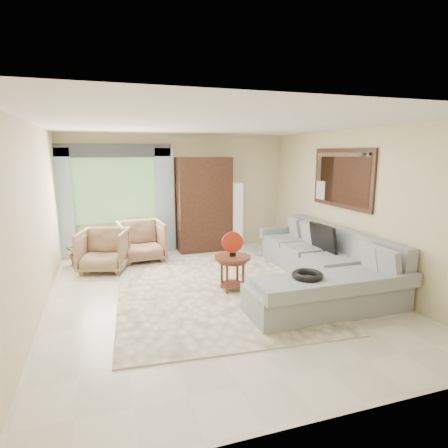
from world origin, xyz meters
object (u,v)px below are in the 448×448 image
object	(u,v)px
potted_plant	(79,252)
sectional_sofa	(321,269)
tv_screen	(323,238)
floor_lamp	(236,215)
armoire	(204,204)
armchair_left	(104,250)
armchair_right	(141,241)
coffee_table	(232,273)

from	to	relation	value
potted_plant	sectional_sofa	bearing A→B (deg)	-32.85
tv_screen	floor_lamp	distance (m)	2.66
armoire	floor_lamp	world-z (taller)	armoire
sectional_sofa	armchair_left	xyz separation A→B (m)	(-3.44, 1.99, 0.11)
armchair_left	armchair_right	size ratio (longest dim) A/B	0.96
potted_plant	armchair_right	bearing A→B (deg)	-3.82
tv_screen	coffee_table	bearing A→B (deg)	-174.70
coffee_table	armoire	size ratio (longest dim) A/B	0.28
armchair_right	armoire	world-z (taller)	armoire
sectional_sofa	armoire	distance (m)	3.24
coffee_table	floor_lamp	world-z (taller)	floor_lamp
armchair_left	armchair_right	bearing A→B (deg)	46.95
sectional_sofa	floor_lamp	size ratio (longest dim) A/B	2.31
armchair_left	floor_lamp	bearing A→B (deg)	33.46
coffee_table	floor_lamp	size ratio (longest dim) A/B	0.39
sectional_sofa	armoire	size ratio (longest dim) A/B	1.65
sectional_sofa	armchair_left	distance (m)	3.98
armchair_left	sectional_sofa	bearing A→B (deg)	-14.42
tv_screen	armoire	distance (m)	2.94
tv_screen	armoire	xyz separation A→B (m)	(-1.50, 2.51, 0.33)
tv_screen	potted_plant	bearing A→B (deg)	152.94
armchair_right	potted_plant	world-z (taller)	armchair_right
tv_screen	armchair_right	xyz separation A→B (m)	(-2.96, 2.05, -0.31)
armchair_right	coffee_table	bearing A→B (deg)	-67.09
sectional_sofa	tv_screen	bearing A→B (deg)	55.70
potted_plant	floor_lamp	size ratio (longest dim) A/B	0.35
armchair_right	armoire	xyz separation A→B (m)	(1.46, 0.45, 0.64)
sectional_sofa	armchair_right	xyz separation A→B (m)	(-2.69, 2.44, 0.13)
coffee_table	potted_plant	size ratio (longest dim) A/B	1.10
potted_plant	armoire	bearing A→B (deg)	7.89
armoire	floor_lamp	size ratio (longest dim) A/B	1.40
coffee_table	potted_plant	distance (m)	3.34
armchair_left	potted_plant	size ratio (longest dim) A/B	1.65
armchair_left	armoire	world-z (taller)	armoire
sectional_sofa	potted_plant	distance (m)	4.66
potted_plant	armoire	size ratio (longest dim) A/B	0.25
armchair_right	sectional_sofa	bearing A→B (deg)	-47.80
sectional_sofa	armchair_right	size ratio (longest dim) A/B	3.84
sectional_sofa	armchair_left	bearing A→B (deg)	149.96
armchair_left	armchair_right	distance (m)	0.88
armchair_right	floor_lamp	bearing A→B (deg)	7.21
armchair_right	floor_lamp	xyz separation A→B (m)	(2.26, 0.51, 0.34)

